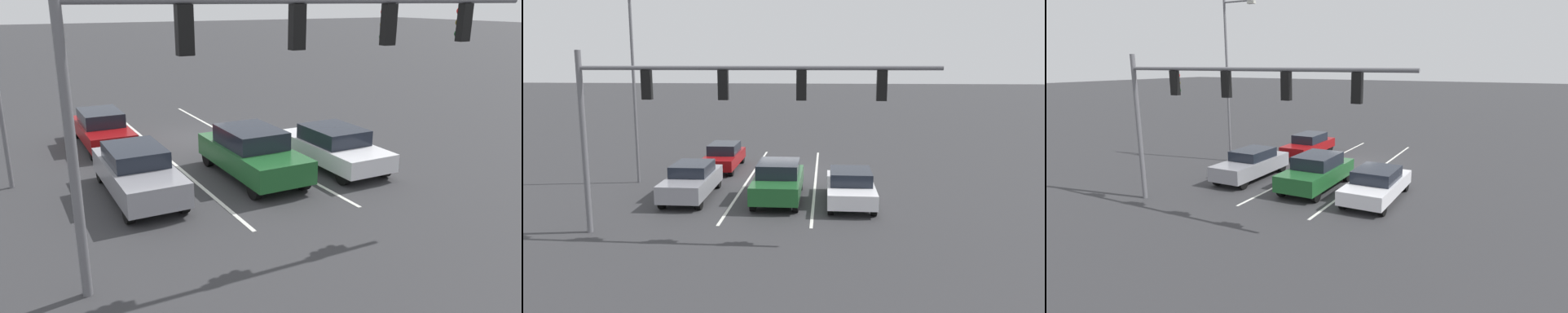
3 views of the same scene
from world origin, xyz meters
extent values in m
plane|color=#333335|center=(0.00, 0.00, 0.00)|extent=(240.00, 240.00, 0.00)
cube|color=silver|center=(-1.68, 1.76, 0.01)|extent=(0.12, 15.52, 0.01)
cube|color=silver|center=(1.68, 1.76, 0.01)|extent=(0.12, 15.52, 0.01)
cube|color=gray|center=(3.61, 5.71, 0.66)|extent=(1.77, 4.68, 0.71)
cube|color=black|center=(3.61, 5.51, 1.25)|extent=(1.56, 2.17, 0.48)
cube|color=red|center=(2.99, 3.41, 0.84)|extent=(0.24, 0.06, 0.12)
cube|color=red|center=(4.23, 3.41, 0.84)|extent=(0.24, 0.06, 0.12)
cylinder|color=black|center=(2.85, 7.50, 0.30)|extent=(0.22, 0.61, 0.61)
cylinder|color=black|center=(4.36, 7.50, 0.30)|extent=(0.22, 0.61, 0.61)
cylinder|color=black|center=(2.85, 3.92, 0.30)|extent=(0.22, 0.61, 0.61)
cylinder|color=black|center=(4.36, 3.92, 0.30)|extent=(0.22, 0.61, 0.61)
cube|color=#1E5928|center=(-0.17, 5.75, 0.70)|extent=(1.94, 4.77, 0.72)
cube|color=black|center=(-0.17, 5.63, 1.35)|extent=(1.71, 2.32, 0.57)
cube|color=red|center=(-0.85, 3.41, 0.88)|extent=(0.24, 0.06, 0.12)
cube|color=red|center=(0.51, 3.41, 0.88)|extent=(0.24, 0.06, 0.12)
cylinder|color=black|center=(-1.01, 7.54, 0.34)|extent=(0.22, 0.68, 0.68)
cylinder|color=black|center=(0.67, 7.54, 0.34)|extent=(0.22, 0.68, 0.68)
cylinder|color=black|center=(-1.01, 3.96, 0.34)|extent=(0.22, 0.68, 0.68)
cylinder|color=black|center=(0.67, 3.96, 0.34)|extent=(0.22, 0.68, 0.68)
cube|color=silver|center=(-3.21, 6.00, 0.60)|extent=(1.91, 4.65, 0.59)
cube|color=black|center=(-3.21, 6.03, 1.15)|extent=(1.68, 2.15, 0.52)
cube|color=red|center=(-3.87, 3.72, 0.74)|extent=(0.24, 0.06, 0.12)
cube|color=red|center=(-2.54, 3.72, 0.74)|extent=(0.24, 0.06, 0.12)
cylinder|color=black|center=(-4.03, 7.77, 0.30)|extent=(0.22, 0.61, 0.61)
cylinder|color=black|center=(-2.38, 7.77, 0.30)|extent=(0.22, 0.61, 0.61)
cylinder|color=black|center=(-4.03, 4.23, 0.30)|extent=(0.22, 0.61, 0.61)
cylinder|color=black|center=(-2.38, 4.23, 0.30)|extent=(0.22, 0.61, 0.61)
cube|color=maroon|center=(3.42, -0.40, 0.59)|extent=(1.70, 4.58, 0.57)
cube|color=black|center=(3.42, -0.58, 1.14)|extent=(1.50, 2.24, 0.54)
cube|color=red|center=(2.82, -2.65, 0.73)|extent=(0.24, 0.06, 0.12)
cube|color=red|center=(4.02, -2.65, 0.73)|extent=(0.24, 0.06, 0.12)
cylinder|color=black|center=(2.70, 1.34, 0.30)|extent=(0.22, 0.60, 0.60)
cylinder|color=black|center=(4.14, 1.34, 0.30)|extent=(0.22, 0.60, 0.60)
cylinder|color=black|center=(2.70, -2.14, 0.30)|extent=(0.22, 0.60, 0.60)
cylinder|color=black|center=(4.14, -2.14, 0.30)|extent=(0.22, 0.60, 0.60)
cylinder|color=slate|center=(5.94, 10.52, 3.10)|extent=(0.20, 0.20, 6.19)
cylinder|color=slate|center=(0.10, 10.52, 5.61)|extent=(11.68, 0.14, 0.14)
cube|color=black|center=(-3.88, 10.52, 5.07)|extent=(0.32, 0.22, 0.95)
sphere|color=red|center=(-3.88, 10.36, 5.35)|extent=(0.20, 0.20, 0.20)
sphere|color=#4C420C|center=(-3.88, 10.36, 5.07)|extent=(0.20, 0.20, 0.20)
sphere|color=#0A3814|center=(-3.88, 10.36, 4.78)|extent=(0.20, 0.20, 0.20)
cube|color=black|center=(-1.36, 10.52, 5.07)|extent=(0.32, 0.22, 0.95)
sphere|color=red|center=(-1.36, 10.36, 5.35)|extent=(0.20, 0.20, 0.20)
sphere|color=#4C420C|center=(-1.36, 10.36, 5.07)|extent=(0.20, 0.20, 0.20)
sphere|color=#0A3814|center=(-1.36, 10.36, 4.78)|extent=(0.20, 0.20, 0.20)
cube|color=black|center=(1.16, 10.52, 5.07)|extent=(0.32, 0.22, 0.95)
sphere|color=red|center=(1.16, 10.36, 5.35)|extent=(0.20, 0.20, 0.20)
sphere|color=#4C420C|center=(1.16, 10.36, 5.07)|extent=(0.20, 0.20, 0.20)
sphere|color=#0A3814|center=(1.16, 10.36, 4.78)|extent=(0.20, 0.20, 0.20)
cube|color=black|center=(3.68, 10.52, 5.07)|extent=(0.32, 0.22, 0.95)
sphere|color=red|center=(3.68, 10.36, 5.35)|extent=(0.20, 0.20, 0.20)
sphere|color=#4C420C|center=(3.68, 10.36, 5.07)|extent=(0.20, 0.20, 0.20)
sphere|color=#0A3814|center=(3.68, 10.36, 4.78)|extent=(0.20, 0.20, 0.20)
cylinder|color=slate|center=(6.95, 3.13, 4.65)|extent=(0.14, 0.14, 9.30)
camera|label=1|loc=(7.04, 19.97, 5.62)|focal=35.00mm
camera|label=2|loc=(-2.13, 26.75, 5.77)|focal=35.00mm
camera|label=3|loc=(-8.33, 22.42, 5.81)|focal=28.00mm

